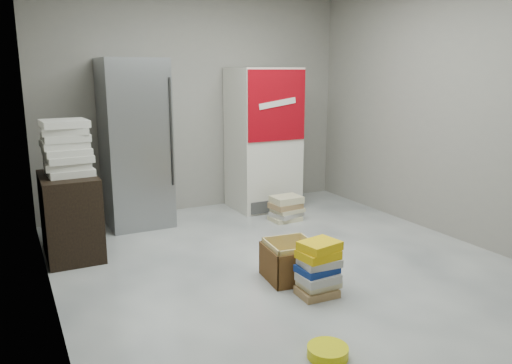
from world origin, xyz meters
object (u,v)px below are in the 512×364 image
object	(u,v)px
coke_cooler	(263,139)
wood_shelf	(71,215)
steel_fridge	(135,144)
phonebook_stack_main	(318,268)
cardboard_box	(290,263)

from	to	relation	value
coke_cooler	wood_shelf	distance (m)	2.63
steel_fridge	coke_cooler	xyz separation A→B (m)	(1.65, -0.01, -0.05)
coke_cooler	wood_shelf	bearing A→B (deg)	-163.72
coke_cooler	phonebook_stack_main	bearing A→B (deg)	-108.28
cardboard_box	coke_cooler	bearing A→B (deg)	74.16
wood_shelf	cardboard_box	world-z (taller)	wood_shelf
phonebook_stack_main	cardboard_box	size ratio (longest dim) A/B	0.97
coke_cooler	phonebook_stack_main	size ratio (longest dim) A/B	4.06
steel_fridge	cardboard_box	xyz separation A→B (m)	(0.77, -2.18, -0.81)
cardboard_box	wood_shelf	bearing A→B (deg)	143.89
steel_fridge	phonebook_stack_main	distance (m)	2.78
coke_cooler	phonebook_stack_main	distance (m)	2.77
wood_shelf	cardboard_box	bearing A→B (deg)	-42.31
wood_shelf	steel_fridge	bearing A→B (deg)	41.31
cardboard_box	phonebook_stack_main	bearing A→B (deg)	-77.99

